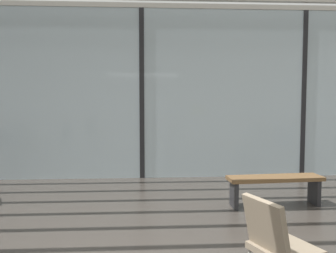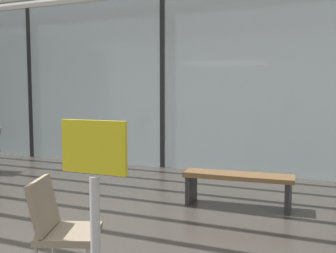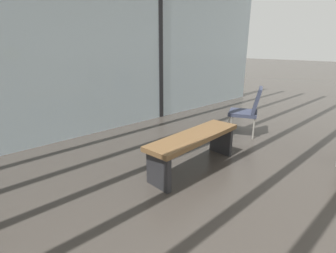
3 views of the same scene
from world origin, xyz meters
TOP-DOWN VIEW (x-y plane):
  - glass_curtain_wall at (0.00, 5.20)m, footprint 14.00×0.08m
  - window_mullion_1 at (0.00, 5.20)m, footprint 0.10×0.12m
  - window_mullion_2 at (3.50, 5.20)m, footprint 0.10×0.12m
  - parked_airplane at (1.10, 9.93)m, footprint 11.22×4.39m
  - lounge_chair_3 at (1.17, 0.29)m, footprint 0.66×0.64m
  - waiting_bench at (2.11, 2.96)m, footprint 1.53×0.51m

SIDE VIEW (x-z plane):
  - waiting_bench at x=2.11m, z-range 0.13..0.60m
  - lounge_chair_3 at x=1.17m, z-range 0.06..0.93m
  - glass_curtain_wall at x=0.00m, z-range 0.00..3.57m
  - window_mullion_1 at x=0.00m, z-range 0.00..3.57m
  - window_mullion_2 at x=3.50m, z-range 0.00..3.57m
  - parked_airplane at x=1.10m, z-range 0.00..4.39m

